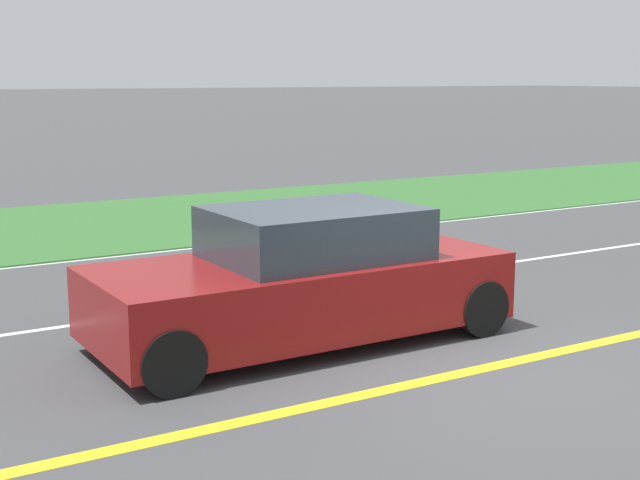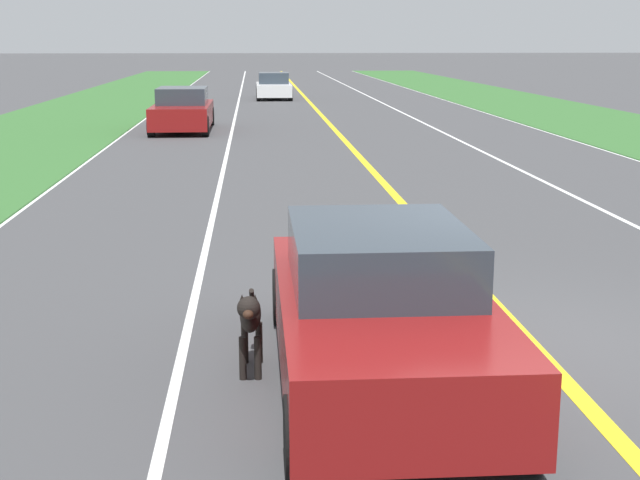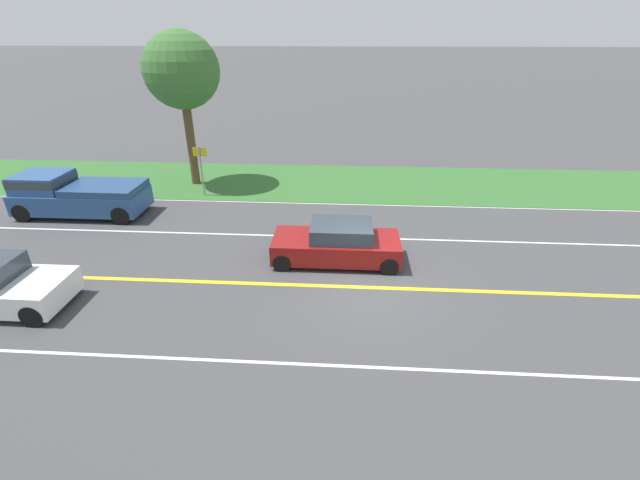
{
  "view_description": "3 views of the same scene",
  "coord_description": "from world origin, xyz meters",
  "px_view_note": "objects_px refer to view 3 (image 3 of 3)",
  "views": [
    {
      "loc": [
        -6.07,
        5.44,
        2.71
      ],
      "look_at": [
        2.22,
        0.4,
        0.93
      ],
      "focal_mm": 50.0,
      "sensor_mm": 36.0,
      "label": 1
    },
    {
      "loc": [
        2.76,
        8.46,
        3.01
      ],
      "look_at": [
        2.17,
        0.5,
        1.21
      ],
      "focal_mm": 50.0,
      "sensor_mm": 36.0,
      "label": 2
    },
    {
      "loc": [
        -11.3,
        0.69,
        7.21
      ],
      "look_at": [
        1.53,
        1.51,
        0.84
      ],
      "focal_mm": 24.0,
      "sensor_mm": 36.0,
      "label": 3
    }
  ],
  "objects_px": {
    "ego_car": "(337,244)",
    "street_sign": "(201,165)",
    "dog": "(345,232)",
    "roadside_tree_right_near": "(182,71)",
    "pickup_truck": "(75,194)"
  },
  "relations": [
    {
      "from": "pickup_truck",
      "to": "roadside_tree_right_near",
      "type": "distance_m",
      "value": 7.28
    },
    {
      "from": "pickup_truck",
      "to": "roadside_tree_right_near",
      "type": "xyz_separation_m",
      "value": [
        4.33,
        -3.71,
        4.52
      ]
    },
    {
      "from": "roadside_tree_right_near",
      "to": "pickup_truck",
      "type": "bearing_deg",
      "value": 139.42
    },
    {
      "from": "pickup_truck",
      "to": "street_sign",
      "type": "bearing_deg",
      "value": -60.9
    },
    {
      "from": "ego_car",
      "to": "street_sign",
      "type": "distance_m",
      "value": 8.94
    },
    {
      "from": "dog",
      "to": "street_sign",
      "type": "xyz_separation_m",
      "value": [
        4.88,
        6.78,
        0.96
      ]
    },
    {
      "from": "ego_car",
      "to": "street_sign",
      "type": "xyz_separation_m",
      "value": [
        6.04,
        6.54,
        0.85
      ]
    },
    {
      "from": "dog",
      "to": "pickup_truck",
      "type": "bearing_deg",
      "value": 80.69
    },
    {
      "from": "roadside_tree_right_near",
      "to": "dog",
      "type": "bearing_deg",
      "value": -130.44
    },
    {
      "from": "dog",
      "to": "pickup_truck",
      "type": "relative_size",
      "value": 0.2
    },
    {
      "from": "dog",
      "to": "roadside_tree_right_near",
      "type": "height_order",
      "value": "roadside_tree_right_near"
    },
    {
      "from": "pickup_truck",
      "to": "roadside_tree_right_near",
      "type": "relative_size",
      "value": 0.73
    },
    {
      "from": "dog",
      "to": "street_sign",
      "type": "distance_m",
      "value": 8.41
    },
    {
      "from": "pickup_truck",
      "to": "roadside_tree_right_near",
      "type": "height_order",
      "value": "roadside_tree_right_near"
    },
    {
      "from": "ego_car",
      "to": "roadside_tree_right_near",
      "type": "height_order",
      "value": "roadside_tree_right_near"
    }
  ]
}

